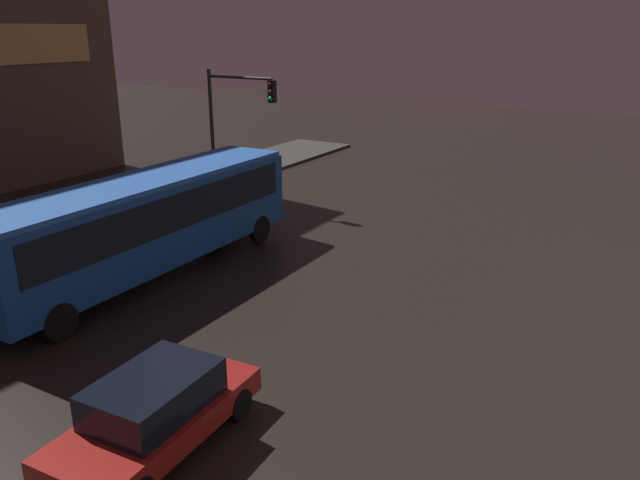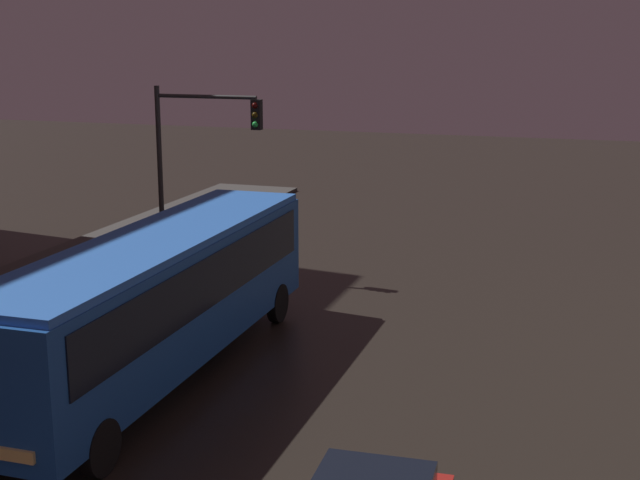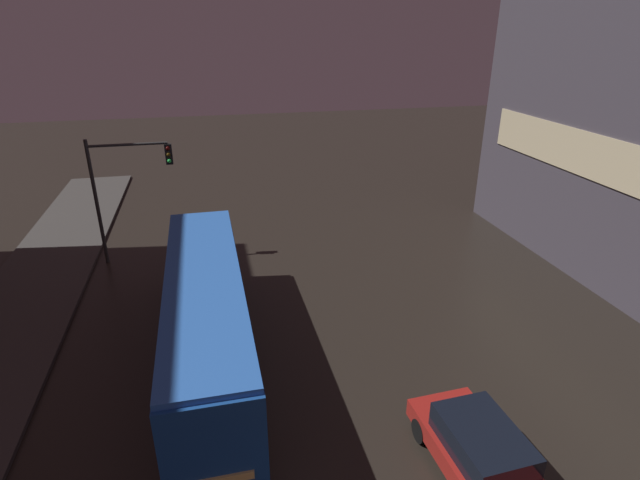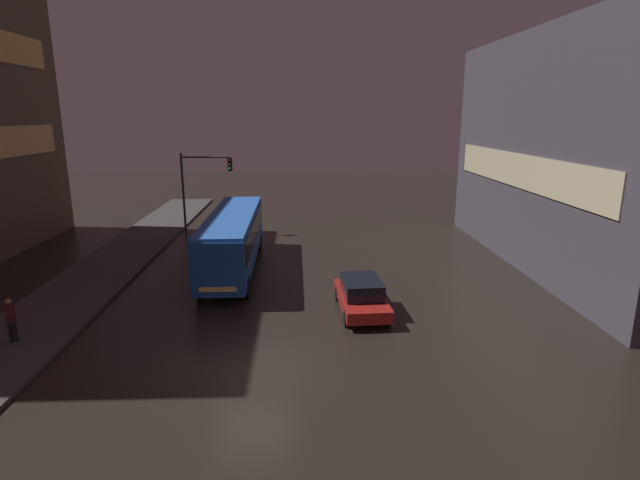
# 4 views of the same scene
# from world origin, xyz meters

# --- Properties ---
(bus_near) EXTENTS (2.46, 11.53, 3.15)m
(bus_near) POSITION_xyz_m (-1.98, 10.94, 1.94)
(bus_near) COLOR #194793
(bus_near) RESTS_ON ground
(car_taxi) EXTENTS (2.06, 4.36, 1.48)m
(car_taxi) POSITION_xyz_m (4.22, 4.75, 0.76)
(car_taxi) COLOR maroon
(car_taxi) RESTS_ON ground
(traffic_light_main) EXTENTS (3.54, 0.35, 5.72)m
(traffic_light_main) POSITION_xyz_m (-5.20, 19.51, 3.92)
(traffic_light_main) COLOR #2D2D2D
(traffic_light_main) RESTS_ON ground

